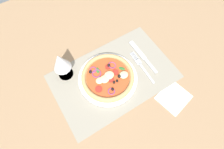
# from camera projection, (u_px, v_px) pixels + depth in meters

# --- Properties ---
(ground_plane) EXTENTS (1.90, 1.40, 0.02)m
(ground_plane) POSITION_uv_depth(u_px,v_px,m) (114.00, 78.00, 0.81)
(ground_plane) COLOR #9E7A56
(placemat) EXTENTS (0.52, 0.33, 0.00)m
(placemat) POSITION_uv_depth(u_px,v_px,m) (114.00, 76.00, 0.80)
(placemat) COLOR gray
(placemat) RESTS_ON ground_plane
(plate) EXTENTS (0.25, 0.25, 0.01)m
(plate) POSITION_uv_depth(u_px,v_px,m) (108.00, 79.00, 0.79)
(plate) COLOR white
(plate) RESTS_ON placemat
(pizza) EXTENTS (0.22, 0.22, 0.03)m
(pizza) POSITION_uv_depth(u_px,v_px,m) (108.00, 77.00, 0.77)
(pizza) COLOR tan
(pizza) RESTS_ON plate
(fork) EXTENTS (0.02, 0.18, 0.00)m
(fork) POSITION_uv_depth(u_px,v_px,m) (141.00, 65.00, 0.82)
(fork) COLOR silver
(fork) RESTS_ON placemat
(knife) EXTENTS (0.02, 0.20, 0.01)m
(knife) POSITION_uv_depth(u_px,v_px,m) (143.00, 56.00, 0.84)
(knife) COLOR silver
(knife) RESTS_ON placemat
(wine_glass) EXTENTS (0.07, 0.07, 0.15)m
(wine_glass) POSITION_uv_depth(u_px,v_px,m) (61.00, 62.00, 0.72)
(wine_glass) COLOR silver
(wine_glass) RESTS_ON ground_plane
(napkin) EXTENTS (0.14, 0.13, 0.00)m
(napkin) POSITION_uv_depth(u_px,v_px,m) (174.00, 97.00, 0.76)
(napkin) COLOR silver
(napkin) RESTS_ON ground_plane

